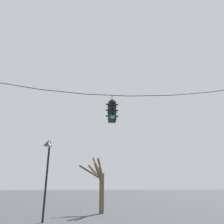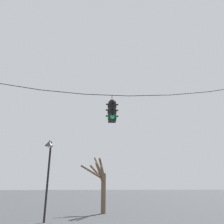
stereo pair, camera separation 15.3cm
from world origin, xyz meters
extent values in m
cylinder|color=black|center=(-4.18, 0.47, 6.35)|extent=(2.09, 0.03, 0.30)
cylinder|color=black|center=(-2.09, 0.47, 6.14)|extent=(2.09, 0.03, 0.17)
cylinder|color=black|center=(0.00, 0.47, 6.07)|extent=(2.09, 0.03, 0.03)
cylinder|color=black|center=(2.09, 0.47, 6.14)|extent=(2.09, 0.03, 0.17)
cylinder|color=black|center=(4.18, 0.47, 6.35)|extent=(2.09, 0.03, 0.30)
cube|color=black|center=(0.23, 0.47, 5.23)|extent=(0.34, 0.34, 0.96)
cube|color=black|center=(0.23, 0.47, 5.76)|extent=(0.19, 0.19, 0.10)
cylinder|color=black|center=(0.23, 0.47, 5.93)|extent=(0.02, 0.02, 0.25)
cylinder|color=black|center=(0.23, 0.28, 5.52)|extent=(0.20, 0.03, 0.20)
cylinder|color=black|center=(0.23, 0.24, 5.61)|extent=(0.07, 0.12, 0.07)
cylinder|color=black|center=(0.23, 0.28, 5.23)|extent=(0.20, 0.03, 0.20)
cylinder|color=black|center=(0.23, 0.24, 5.32)|extent=(0.07, 0.12, 0.07)
cylinder|color=#19C666|center=(0.23, 0.28, 4.94)|extent=(0.20, 0.03, 0.20)
cylinder|color=black|center=(0.23, 0.24, 5.03)|extent=(0.07, 0.12, 0.07)
cylinder|color=black|center=(0.23, 0.65, 5.52)|extent=(0.20, 0.03, 0.20)
cylinder|color=black|center=(0.23, 0.70, 5.61)|extent=(0.07, 0.12, 0.07)
cylinder|color=black|center=(0.23, 0.65, 5.23)|extent=(0.20, 0.03, 0.20)
cylinder|color=black|center=(0.23, 0.70, 5.32)|extent=(0.07, 0.12, 0.07)
cylinder|color=#19C666|center=(0.23, 0.65, 4.94)|extent=(0.20, 0.03, 0.20)
cylinder|color=black|center=(0.23, 0.70, 5.03)|extent=(0.07, 0.12, 0.07)
cylinder|color=black|center=(0.04, 0.47, 5.52)|extent=(0.03, 0.20, 0.20)
cylinder|color=black|center=(0.00, 0.47, 5.61)|extent=(0.12, 0.07, 0.07)
cylinder|color=black|center=(0.04, 0.47, 5.23)|extent=(0.03, 0.20, 0.20)
cylinder|color=black|center=(0.00, 0.47, 5.32)|extent=(0.12, 0.07, 0.07)
cylinder|color=#19C666|center=(0.04, 0.47, 4.94)|extent=(0.03, 0.20, 0.20)
cylinder|color=black|center=(0.00, 0.47, 5.03)|extent=(0.12, 0.07, 0.07)
cylinder|color=black|center=(0.41, 0.47, 5.52)|extent=(0.03, 0.20, 0.20)
cylinder|color=black|center=(0.46, 0.47, 5.61)|extent=(0.12, 0.07, 0.07)
cylinder|color=black|center=(0.41, 0.47, 5.23)|extent=(0.03, 0.20, 0.20)
cylinder|color=black|center=(0.46, 0.47, 5.32)|extent=(0.12, 0.07, 0.07)
cylinder|color=#19C666|center=(0.41, 0.47, 4.94)|extent=(0.03, 0.20, 0.20)
cylinder|color=black|center=(0.46, 0.47, 5.03)|extent=(0.12, 0.07, 0.07)
cylinder|color=black|center=(-3.22, 4.82, 2.30)|extent=(0.12, 0.12, 4.59)
cylinder|color=black|center=(-3.22, 4.54, 4.54)|extent=(0.07, 0.56, 0.07)
cone|color=#232328|center=(-3.22, 4.26, 4.39)|extent=(0.51, 0.51, 0.31)
sphere|color=silver|center=(-3.22, 4.26, 4.24)|extent=(0.23, 0.23, 0.23)
cylinder|color=brown|center=(0.35, 8.66, 1.44)|extent=(0.37, 0.37, 2.88)
cylinder|color=brown|center=(0.00, 9.21, 3.40)|extent=(0.90, 1.30, 1.71)
cylinder|color=brown|center=(-0.18, 8.79, 2.93)|extent=(1.21, 0.45, 1.28)
cylinder|color=brown|center=(0.03, 8.11, 2.83)|extent=(0.84, 1.28, 1.65)
cylinder|color=brown|center=(0.21, 7.95, 2.71)|extent=(0.46, 1.55, 1.34)
cylinder|color=brown|center=(-0.54, 8.60, 2.96)|extent=(1.88, 0.28, 1.16)
cylinder|color=brown|center=(0.15, 8.09, 3.34)|extent=(0.58, 1.30, 1.27)
camera|label=1|loc=(-0.85, -9.09, 1.99)|focal=35.00mm
camera|label=2|loc=(-0.69, -9.10, 1.99)|focal=35.00mm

